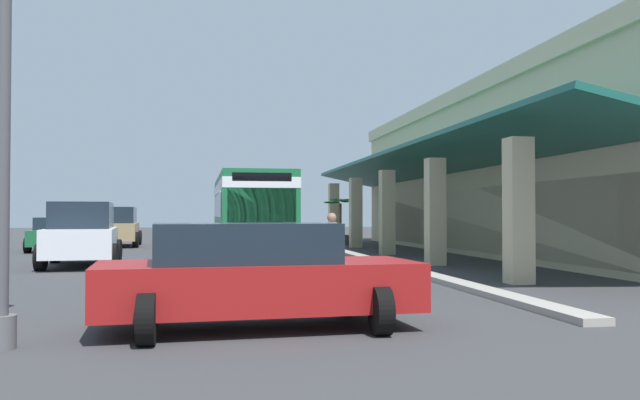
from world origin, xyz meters
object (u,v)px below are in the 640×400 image
object	(u,v)px
potted_palm	(340,234)
pedestrian	(332,244)
parked_sedan_red	(254,275)
lot_light_pole	(3,22)
parked_suv_tan	(117,226)
transit_bus	(249,208)
parked_sedan_green	(56,234)
parked_suv_white	(82,233)

from	to	relation	value
potted_palm	pedestrian	bearing A→B (deg)	-11.82
parked_sedan_red	lot_light_pole	bearing A→B (deg)	-73.20
parked_suv_tan	transit_bus	bearing A→B (deg)	39.27
parked_sedan_red	parked_sedan_green	size ratio (longest dim) A/B	1.00
parked_suv_white	lot_light_pole	world-z (taller)	lot_light_pole
pedestrian	potted_palm	bearing A→B (deg)	168.18
parked_suv_tan	parked_suv_white	bearing A→B (deg)	2.82
pedestrian	lot_light_pole	xyz separation A→B (m)	(6.84, -5.25, 2.97)
parked_suv_tan	parked_sedan_red	bearing A→B (deg)	11.39
parked_sedan_green	parked_suv_tan	bearing A→B (deg)	151.17
potted_palm	lot_light_pole	distance (m)	28.29
parked_suv_white	lot_light_pole	xyz separation A→B (m)	(13.27, 1.43, 2.86)
potted_palm	transit_bus	bearing A→B (deg)	-34.71
transit_bus	potted_palm	distance (m)	9.38
pedestrian	lot_light_pole	size ratio (longest dim) A/B	0.23
parked_sedan_green	lot_light_pole	bearing A→B (deg)	10.52
parked_suv_tan	parked_sedan_red	xyz separation A→B (m)	(25.45, 5.13, -0.27)
pedestrian	transit_bus	bearing A→B (deg)	-174.41
transit_bus	parked_sedan_red	world-z (taller)	transit_bus
parked_suv_tan	pedestrian	size ratio (longest dim) A/B	3.00
parked_sedan_green	pedestrian	bearing A→B (deg)	31.02
parked_suv_tan	parked_sedan_green	world-z (taller)	parked_suv_tan
parked_suv_tan	potted_palm	bearing A→B (deg)	90.57
transit_bus	parked_sedan_red	size ratio (longest dim) A/B	2.49
potted_palm	lot_light_pole	world-z (taller)	lot_light_pole
parked_sedan_green	potted_palm	xyz separation A→B (m)	(-3.95, 13.55, -0.17)
transit_bus	pedestrian	xyz separation A→B (m)	(12.01, 1.18, -0.94)
transit_bus	lot_light_pole	size ratio (longest dim) A/B	1.56
parked_suv_white	parked_sedan_red	distance (m)	13.14
transit_bus	parked_sedan_red	bearing A→B (deg)	-3.27
transit_bus	parked_sedan_green	bearing A→B (deg)	-114.02
parked_suv_white	lot_light_pole	distance (m)	13.65
parked_suv_white	potted_palm	world-z (taller)	potted_palm
parked_suv_tan	pedestrian	distance (m)	20.86
pedestrian	potted_palm	xyz separation A→B (m)	(-19.65, 4.11, -0.33)
pedestrian	parked_sedan_red	bearing A→B (deg)	-20.41
transit_bus	parked_sedan_red	distance (m)	17.99
transit_bus	potted_palm	size ratio (longest dim) A/B	4.53
parked_suv_white	pedestrian	xyz separation A→B (m)	(6.43, 6.68, -0.11)
parked_suv_white	parked_sedan_red	xyz separation A→B (m)	(12.35, 4.48, -0.27)
parked_sedan_red	transit_bus	bearing A→B (deg)	176.73
parked_suv_white	lot_light_pole	size ratio (longest dim) A/B	0.69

